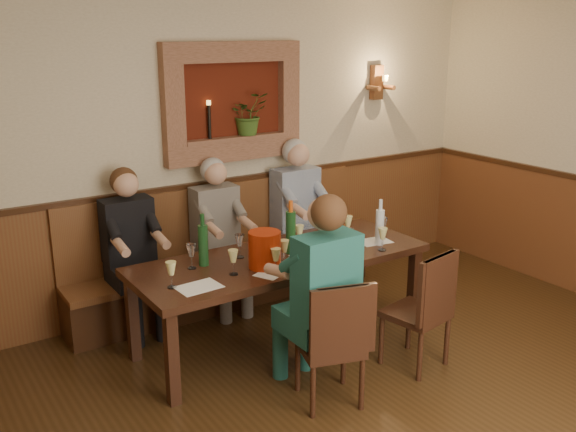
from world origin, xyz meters
The scene contains 31 objects.
room_shell centered at (0.00, 0.00, 1.89)m, with size 6.04×6.04×2.82m.
wainscoting centered at (0.00, 0.00, 0.59)m, with size 6.02×6.02×1.15m.
wall_niche centered at (0.24, 2.94, 1.81)m, with size 1.36×0.30×1.06m.
wall_sconce centered at (1.90, 2.93, 1.94)m, with size 0.25×0.20×0.35m.
dining_table centered at (0.00, 1.85, 0.68)m, with size 2.40×0.90×0.75m.
bench centered at (0.00, 2.79, 0.33)m, with size 3.00×0.45×1.11m.
chair_near_left centered at (-0.21, 0.92, 0.27)m, with size 0.51×0.51×0.91m.
chair_near_right centered at (0.65, 0.95, 0.27)m, with size 0.48×0.48×0.93m.
person_bench_left centered at (-0.92, 2.69, 0.58)m, with size 0.41×0.51×1.41m.
person_bench_mid centered at (-0.11, 2.69, 0.58)m, with size 0.41×0.50×1.40m.
person_bench_right centered at (0.77, 2.69, 0.62)m, with size 0.45×0.55×1.49m.
person_chair_front centered at (-0.20, 1.07, 0.61)m, with size 0.44×0.54×1.47m.
spittoon_bucket centered at (-0.24, 1.70, 0.89)m, with size 0.25×0.25×0.28m, color #B42A0B.
wine_bottle_green_a centered at (0.10, 1.86, 0.93)m, with size 0.09×0.09×0.44m.
wine_bottle_green_b centered at (-0.61, 2.00, 0.92)m, with size 0.08×0.08×0.41m.
water_bottle centered at (0.84, 1.63, 0.91)m, with size 0.09×0.09×0.39m.
tasting_sheet_a centered at (-0.83, 1.62, 0.75)m, with size 0.30×0.22×0.00m, color white.
tasting_sheet_b centered at (0.17, 1.73, 0.75)m, with size 0.24×0.17×0.00m, color white.
tasting_sheet_c centered at (0.85, 1.71, 0.75)m, with size 0.27×0.19×0.00m, color white.
tasting_sheet_d centered at (-0.26, 1.57, 0.75)m, with size 0.26×0.18×0.00m, color white.
wine_glass_0 centered at (-0.99, 1.72, 0.85)m, with size 0.08×0.08×0.19m, color #E0DC86, non-canonical shape.
wine_glass_1 centered at (-0.71, 1.98, 0.85)m, with size 0.08×0.08×0.19m, color white, non-canonical shape.
wine_glass_2 centered at (-0.51, 1.70, 0.85)m, with size 0.08×0.08×0.19m, color #E0DC86, non-canonical shape.
wine_glass_3 centered at (-0.30, 1.99, 0.85)m, with size 0.08×0.08×0.19m, color white, non-canonical shape.
wine_glass_4 centered at (-0.08, 1.68, 0.85)m, with size 0.08×0.08×0.19m, color #E0DC86, non-canonical shape.
wine_glass_5 centered at (0.23, 1.93, 0.85)m, with size 0.08×0.08×0.19m, color #E0DC86, non-canonical shape.
wine_glass_6 centered at (0.52, 1.64, 0.85)m, with size 0.08×0.08×0.19m, color white, non-canonical shape.
wine_glass_7 centered at (0.73, 1.92, 0.85)m, with size 0.08×0.08×0.19m, color #E0DC86, non-canonical shape.
wine_glass_8 centered at (0.95, 1.72, 0.85)m, with size 0.08×0.08×0.19m, color white, non-canonical shape.
wine_glass_9 centered at (-0.24, 1.55, 0.85)m, with size 0.08×0.08×0.19m, color #E0DC86, non-canonical shape.
wine_glass_10 centered at (0.75, 1.50, 0.85)m, with size 0.08×0.08×0.19m, color #E0DC86, non-canonical shape.
Camera 1 is at (-2.61, -2.19, 2.49)m, focal length 40.00 mm.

